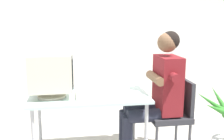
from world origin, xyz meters
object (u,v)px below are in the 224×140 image
object	(u,v)px
desk	(89,101)
keyboard	(84,94)
office_chair	(173,111)
person_seated	(157,90)
crt_monitor	(51,73)

from	to	relation	value
desk	keyboard	size ratio (longest dim) A/B	2.91
office_chair	person_seated	xyz separation A→B (m)	(-0.19, 0.00, 0.25)
keyboard	office_chair	bearing A→B (deg)	-1.13
keyboard	crt_monitor	bearing A→B (deg)	-176.51
crt_monitor	keyboard	size ratio (longest dim) A/B	1.05
desk	keyboard	bearing A→B (deg)	-175.05
desk	person_seated	distance (m)	0.72
crt_monitor	person_seated	distance (m)	1.11
desk	crt_monitor	xyz separation A→B (m)	(-0.37, -0.02, 0.31)
crt_monitor	office_chair	bearing A→B (deg)	0.01
keyboard	person_seated	bearing A→B (deg)	-1.41
keyboard	office_chair	size ratio (longest dim) A/B	0.49
keyboard	office_chair	distance (m)	0.99
crt_monitor	desk	bearing A→B (deg)	3.71
crt_monitor	person_seated	bearing A→B (deg)	0.01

